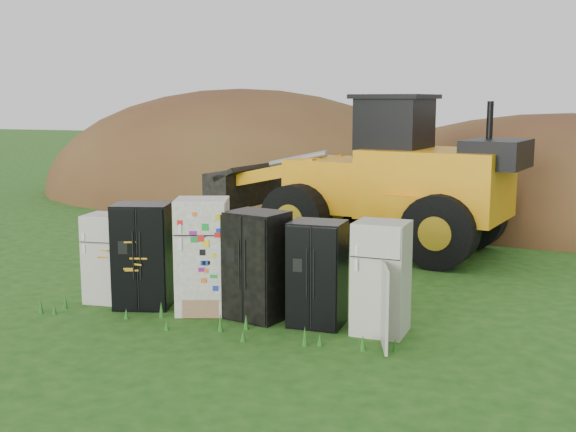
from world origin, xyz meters
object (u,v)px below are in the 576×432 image
fridge_black_right (317,274)px  fridge_dark_mid (257,265)px  fridge_black_side (143,255)px  wheel_loader (358,172)px  fridge_open_door (381,278)px  fridge_leftmost (108,258)px  fridge_sticker (203,256)px

fridge_black_right → fridge_dark_mid: bearing=177.5°
fridge_black_side → wheel_loader: wheel_loader is taller
fridge_dark_mid → fridge_open_door: bearing=11.7°
fridge_leftmost → fridge_black_side: (0.75, -0.06, 0.11)m
fridge_sticker → fridge_open_door: 2.99m
wheel_loader → fridge_black_side: bearing=-99.1°
fridge_sticker → wheel_loader: (0.99, 6.04, 0.85)m
fridge_black_side → fridge_sticker: bearing=-13.3°
fridge_sticker → fridge_black_side: bearing=163.3°
fridge_open_door → fridge_leftmost: bearing=-178.8°
fridge_open_door → fridge_black_side: bearing=-178.0°
fridge_sticker → fridge_dark_mid: fridge_sticker is taller
fridge_black_right → fridge_open_door: size_ratio=0.96×
fridge_leftmost → fridge_dark_mid: (2.80, 0.00, 0.10)m
fridge_open_door → wheel_loader: 6.48m
fridge_leftmost → fridge_open_door: bearing=-7.8°
fridge_dark_mid → fridge_black_right: bearing=12.3°
fridge_dark_mid → fridge_black_right: 1.01m
wheel_loader → fridge_black_right: bearing=-71.0°
fridge_leftmost → fridge_open_door: size_ratio=0.91×
fridge_open_door → wheel_loader: wheel_loader is taller
fridge_black_right → wheel_loader: wheel_loader is taller
fridge_sticker → wheel_loader: wheel_loader is taller
fridge_black_side → fridge_black_right: 3.06m
fridge_sticker → wheel_loader: 6.18m
fridge_black_side → fridge_open_door: (4.07, 0.02, -0.03)m
fridge_sticker → fridge_open_door: bearing=-21.5°
fridge_leftmost → wheel_loader: size_ratio=0.21×
fridge_sticker → fridge_dark_mid: (0.97, -0.01, -0.08)m
fridge_black_right → fridge_open_door: 1.01m
fridge_black_right → fridge_leftmost: bearing=177.9°
fridge_open_door → fridge_dark_mid: bearing=-179.5°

